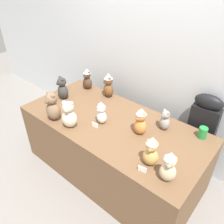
{
  "coord_description": "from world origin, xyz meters",
  "views": [
    {
      "loc": [
        1.22,
        -1.18,
        2.1
      ],
      "look_at": [
        0.0,
        0.25,
        0.83
      ],
      "focal_mm": 36.16,
      "sensor_mm": 36.0,
      "label": 1
    }
  ],
  "objects_px": {
    "teddy_bear_ginger": "(140,122)",
    "teddy_bear_cream": "(69,115)",
    "display_table": "(112,147)",
    "instrument_case": "(199,137)",
    "teddy_bear_honey": "(151,151)",
    "teddy_bear_mocha": "(53,107)",
    "teddy_bear_cocoa": "(87,79)",
    "teddy_bear_chestnut": "(108,85)",
    "teddy_bear_charcoal": "(62,89)",
    "teddy_bear_snow": "(101,113)",
    "party_cup_green": "(203,133)",
    "teddy_bear_sand": "(169,167)",
    "teddy_bear_ash": "(165,120)"
  },
  "relations": [
    {
      "from": "teddy_bear_ginger",
      "to": "teddy_bear_cream",
      "type": "height_order",
      "value": "teddy_bear_cream"
    },
    {
      "from": "display_table",
      "to": "instrument_case",
      "type": "distance_m",
      "value": 0.95
    },
    {
      "from": "teddy_bear_cream",
      "to": "teddy_bear_honey",
      "type": "bearing_deg",
      "value": -24.75
    },
    {
      "from": "teddy_bear_mocha",
      "to": "teddy_bear_ginger",
      "type": "height_order",
      "value": "teddy_bear_mocha"
    },
    {
      "from": "teddy_bear_cocoa",
      "to": "teddy_bear_chestnut",
      "type": "bearing_deg",
      "value": -3.76
    },
    {
      "from": "teddy_bear_ginger",
      "to": "teddy_bear_mocha",
      "type": "bearing_deg",
      "value": -142.75
    },
    {
      "from": "instrument_case",
      "to": "teddy_bear_charcoal",
      "type": "height_order",
      "value": "instrument_case"
    },
    {
      "from": "teddy_bear_snow",
      "to": "party_cup_green",
      "type": "height_order",
      "value": "teddy_bear_snow"
    },
    {
      "from": "teddy_bear_honey",
      "to": "party_cup_green",
      "type": "bearing_deg",
      "value": 60.76
    },
    {
      "from": "teddy_bear_snow",
      "to": "party_cup_green",
      "type": "bearing_deg",
      "value": 35.71
    },
    {
      "from": "teddy_bear_charcoal",
      "to": "display_table",
      "type": "bearing_deg",
      "value": 18.79
    },
    {
      "from": "teddy_bear_cocoa",
      "to": "teddy_bear_cream",
      "type": "bearing_deg",
      "value": -64.32
    },
    {
      "from": "teddy_bear_cream",
      "to": "teddy_bear_sand",
      "type": "bearing_deg",
      "value": -28.42
    },
    {
      "from": "teddy_bear_cocoa",
      "to": "teddy_bear_ginger",
      "type": "relative_size",
      "value": 0.97
    },
    {
      "from": "teddy_bear_charcoal",
      "to": "teddy_bear_ginger",
      "type": "relative_size",
      "value": 0.98
    },
    {
      "from": "instrument_case",
      "to": "teddy_bear_ginger",
      "type": "distance_m",
      "value": 0.77
    },
    {
      "from": "teddy_bear_ash",
      "to": "teddy_bear_mocha",
      "type": "distance_m",
      "value": 1.13
    },
    {
      "from": "teddy_bear_mocha",
      "to": "teddy_bear_cream",
      "type": "xyz_separation_m",
      "value": [
        0.23,
        0.02,
        -0.01
      ]
    },
    {
      "from": "teddy_bear_sand",
      "to": "teddy_bear_ginger",
      "type": "height_order",
      "value": "teddy_bear_ginger"
    },
    {
      "from": "teddy_bear_sand",
      "to": "teddy_bear_honey",
      "type": "relative_size",
      "value": 0.98
    },
    {
      "from": "party_cup_green",
      "to": "teddy_bear_cocoa",
      "type": "bearing_deg",
      "value": -179.7
    },
    {
      "from": "teddy_bear_sand",
      "to": "teddy_bear_honey",
      "type": "height_order",
      "value": "teddy_bear_honey"
    },
    {
      "from": "instrument_case",
      "to": "teddy_bear_chestnut",
      "type": "xyz_separation_m",
      "value": [
        -1.1,
        -0.22,
        0.34
      ]
    },
    {
      "from": "teddy_bear_charcoal",
      "to": "teddy_bear_ash",
      "type": "xyz_separation_m",
      "value": [
        1.22,
        0.26,
        -0.03
      ]
    },
    {
      "from": "teddy_bear_chestnut",
      "to": "teddy_bear_cream",
      "type": "distance_m",
      "value": 0.71
    },
    {
      "from": "teddy_bear_ginger",
      "to": "teddy_bear_chestnut",
      "type": "bearing_deg",
      "value": 165.9
    },
    {
      "from": "teddy_bear_sand",
      "to": "teddy_bear_ginger",
      "type": "distance_m",
      "value": 0.57
    },
    {
      "from": "instrument_case",
      "to": "teddy_bear_sand",
      "type": "xyz_separation_m",
      "value": [
        0.07,
        -0.89,
        0.32
      ]
    },
    {
      "from": "teddy_bear_honey",
      "to": "teddy_bear_cocoa",
      "type": "xyz_separation_m",
      "value": [
        -1.33,
        0.59,
        -0.0
      ]
    },
    {
      "from": "instrument_case",
      "to": "teddy_bear_mocha",
      "type": "xyz_separation_m",
      "value": [
        -1.22,
        -0.95,
        0.34
      ]
    },
    {
      "from": "teddy_bear_cocoa",
      "to": "display_table",
      "type": "bearing_deg",
      "value": -33.72
    },
    {
      "from": "teddy_bear_cream",
      "to": "party_cup_green",
      "type": "bearing_deg",
      "value": 2.36
    },
    {
      "from": "teddy_bear_charcoal",
      "to": "teddy_bear_mocha",
      "type": "xyz_separation_m",
      "value": [
        0.26,
        -0.34,
        0.02
      ]
    },
    {
      "from": "teddy_bear_chestnut",
      "to": "party_cup_green",
      "type": "distance_m",
      "value": 1.18
    },
    {
      "from": "teddy_bear_sand",
      "to": "teddy_bear_ash",
      "type": "bearing_deg",
      "value": 101.59
    },
    {
      "from": "teddy_bear_mocha",
      "to": "teddy_bear_ginger",
      "type": "relative_size",
      "value": 1.11
    },
    {
      "from": "instrument_case",
      "to": "teddy_bear_mocha",
      "type": "relative_size",
      "value": 3.29
    },
    {
      "from": "teddy_bear_honey",
      "to": "teddy_bear_cream",
      "type": "bearing_deg",
      "value": 174.15
    },
    {
      "from": "teddy_bear_sand",
      "to": "party_cup_green",
      "type": "height_order",
      "value": "teddy_bear_sand"
    },
    {
      "from": "teddy_bear_ash",
      "to": "teddy_bear_cream",
      "type": "bearing_deg",
      "value": -121.53
    },
    {
      "from": "teddy_bear_cream",
      "to": "instrument_case",
      "type": "bearing_deg",
      "value": 12.54
    },
    {
      "from": "teddy_bear_chestnut",
      "to": "teddy_bear_ginger",
      "type": "bearing_deg",
      "value": 1.78
    },
    {
      "from": "teddy_bear_honey",
      "to": "teddy_bear_snow",
      "type": "distance_m",
      "value": 0.7
    },
    {
      "from": "display_table",
      "to": "teddy_bear_cocoa",
      "type": "relative_size",
      "value": 7.16
    },
    {
      "from": "display_table",
      "to": "teddy_bear_snow",
      "type": "relative_size",
      "value": 7.94
    },
    {
      "from": "teddy_bear_chestnut",
      "to": "teddy_bear_charcoal",
      "type": "bearing_deg",
      "value": -106.7
    },
    {
      "from": "teddy_bear_chestnut",
      "to": "teddy_bear_cream",
      "type": "relative_size",
      "value": 1.03
    },
    {
      "from": "teddy_bear_mocha",
      "to": "party_cup_green",
      "type": "distance_m",
      "value": 1.48
    },
    {
      "from": "display_table",
      "to": "teddy_bear_ash",
      "type": "distance_m",
      "value": 0.7
    },
    {
      "from": "teddy_bear_mocha",
      "to": "teddy_bear_cream",
      "type": "relative_size",
      "value": 1.07
    }
  ]
}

